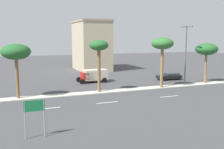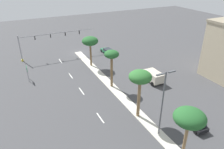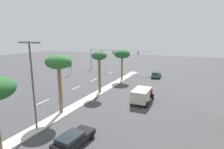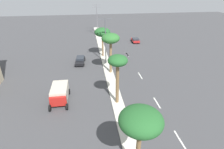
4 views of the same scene
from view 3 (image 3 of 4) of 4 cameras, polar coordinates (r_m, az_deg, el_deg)
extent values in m
plane|color=#424244|center=(29.06, -10.74, -9.40)|extent=(160.00, 160.00, 0.00)
cube|color=beige|center=(23.46, -22.70, -15.38)|extent=(1.80, 73.62, 0.12)
cube|color=silver|center=(52.52, -0.60, 0.43)|extent=(0.20, 2.80, 0.01)
cube|color=silver|center=(44.57, -5.62, -1.71)|extent=(0.20, 2.80, 0.01)
cube|color=silver|center=(38.67, -11.01, -4.00)|extent=(0.20, 2.80, 0.01)
cube|color=silver|center=(32.08, -20.52, -7.89)|extent=(0.20, 2.80, 0.01)
cylinder|color=gray|center=(59.65, -6.46, 4.97)|extent=(0.24, 0.24, 6.65)
cylinder|color=gold|center=(60.09, -6.39, 2.06)|extent=(0.53, 0.53, 0.50)
cylinder|color=gray|center=(55.05, 2.21, 7.39)|extent=(19.32, 0.16, 0.16)
cube|color=black|center=(57.54, -3.18, 7.03)|extent=(0.20, 0.32, 0.90)
sphere|color=red|center=(57.62, -3.13, 7.34)|extent=(0.18, 0.18, 0.18)
cube|color=black|center=(55.85, 0.36, 6.90)|extent=(0.20, 0.32, 0.90)
sphere|color=red|center=(55.94, 0.41, 7.22)|extent=(0.18, 0.18, 0.18)
cube|color=black|center=(54.40, 4.10, 6.73)|extent=(0.20, 0.32, 0.90)
sphere|color=red|center=(54.48, 4.15, 7.06)|extent=(0.18, 0.18, 0.18)
cube|color=black|center=(53.18, 8.03, 6.53)|extent=(0.20, 0.32, 0.90)
sphere|color=red|center=(53.27, 8.08, 6.86)|extent=(0.18, 0.18, 0.18)
cylinder|color=gray|center=(51.20, -12.33, 1.64)|extent=(0.10, 0.10, 3.14)
cylinder|color=gray|center=(50.03, -13.35, 1.35)|extent=(0.10, 0.10, 3.14)
cube|color=#19723F|center=(50.43, -12.90, 2.74)|extent=(0.08, 1.66, 0.92)
cylinder|color=brown|center=(44.07, 3.07, 1.95)|extent=(0.43, 0.43, 5.45)
ellipsoid|color=#235B28|center=(43.61, 3.12, 6.33)|extent=(3.76, 3.76, 2.07)
cylinder|color=brown|center=(33.97, -3.88, -0.32)|extent=(0.47, 0.47, 6.31)
ellipsoid|color=#235B28|center=(33.39, -3.97, 5.80)|extent=(2.77, 2.77, 1.52)
cylinder|color=olive|center=(25.90, -15.71, -4.57)|extent=(0.49, 0.49, 6.38)
ellipsoid|color=#2D6B2D|center=(25.12, -16.20, 3.76)|extent=(3.43, 3.43, 1.89)
cylinder|color=#515459|center=(21.85, -23.17, -3.50)|extent=(0.20, 0.20, 9.79)
cube|color=#515459|center=(20.51, -22.54, 9.07)|extent=(1.10, 0.24, 0.16)
cube|color=#515459|center=(21.85, -25.81, 8.91)|extent=(1.10, 0.24, 0.16)
cube|color=black|center=(19.36, -11.52, -18.92)|extent=(2.25, 4.73, 0.58)
cube|color=#262B33|center=(18.75, -12.78, -18.33)|extent=(1.90, 2.65, 0.41)
cylinder|color=black|center=(21.07, -10.49, -17.06)|extent=(0.27, 0.66, 0.64)
cylinder|color=black|center=(20.10, -6.30, -18.45)|extent=(0.27, 0.66, 0.64)
cylinder|color=black|center=(19.08, -17.03, -20.76)|extent=(0.27, 0.66, 0.64)
cube|color=#287047|center=(48.37, 13.49, -0.15)|extent=(2.27, 4.23, 0.61)
cube|color=#262B33|center=(47.76, 13.45, 0.36)|extent=(1.95, 2.38, 0.48)
cylinder|color=black|center=(49.94, 12.61, -0.09)|extent=(0.26, 0.65, 0.64)
cylinder|color=black|center=(49.73, 14.77, -0.25)|extent=(0.26, 0.65, 0.64)
cylinder|color=black|center=(47.16, 12.11, -0.77)|extent=(0.26, 0.65, 0.64)
cylinder|color=black|center=(46.93, 14.40, -0.94)|extent=(0.26, 0.65, 0.64)
cube|color=#B21E19|center=(30.92, 9.84, -5.73)|extent=(2.37, 1.95, 1.45)
cube|color=beige|center=(29.46, 9.09, -6.24)|extent=(2.37, 4.14, 1.81)
cylinder|color=black|center=(32.59, 8.33, -6.11)|extent=(0.28, 0.90, 0.90)
cylinder|color=black|center=(32.06, 12.43, -6.57)|extent=(0.28, 0.90, 0.90)
cylinder|color=black|center=(28.86, 6.01, -8.44)|extent=(0.28, 0.90, 0.90)
cylinder|color=black|center=(28.26, 10.63, -9.04)|extent=(0.28, 0.90, 0.90)
camera|label=1|loc=(65.74, -27.19, 8.61)|focal=41.51mm
camera|label=2|loc=(34.07, -76.62, 21.71)|focal=34.04mm
camera|label=4|loc=(52.98, 11.98, 17.93)|focal=28.78mm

